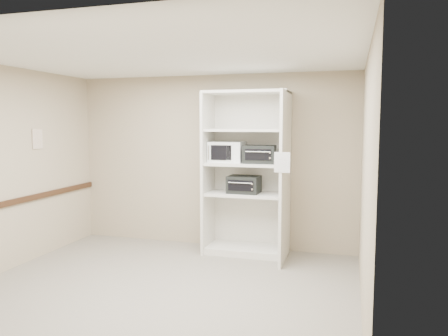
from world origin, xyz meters
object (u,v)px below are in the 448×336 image
(microwave, at_px, (227,152))
(toaster_oven_upper, at_px, (260,154))
(toaster_oven_lower, at_px, (244,184))
(shelving_unit, at_px, (250,179))

(microwave, relative_size, toaster_oven_upper, 1.12)
(toaster_oven_upper, relative_size, toaster_oven_lower, 0.99)
(microwave, height_order, toaster_oven_upper, microwave)
(shelving_unit, distance_m, microwave, 0.53)
(shelving_unit, height_order, microwave, shelving_unit)
(shelving_unit, relative_size, microwave, 4.76)
(toaster_oven_upper, bearing_deg, shelving_unit, 166.77)
(shelving_unit, bearing_deg, toaster_oven_upper, -9.72)
(microwave, xyz_separation_m, toaster_oven_upper, (0.51, -0.07, -0.02))
(microwave, relative_size, toaster_oven_lower, 1.11)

